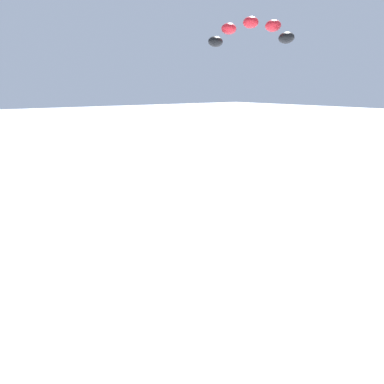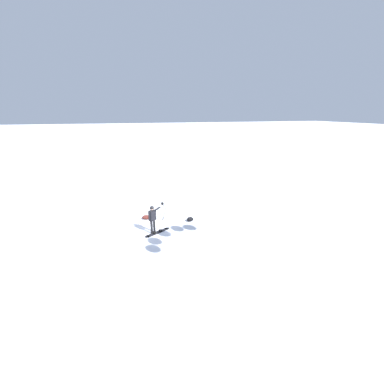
# 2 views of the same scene
# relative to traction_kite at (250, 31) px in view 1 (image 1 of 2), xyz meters

# --- Properties ---
(traction_kite) EXTENTS (3.04, 3.69, 1.13)m
(traction_kite) POSITION_rel_traction_kite_xyz_m (0.00, 0.00, 0.00)
(traction_kite) COLOR black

